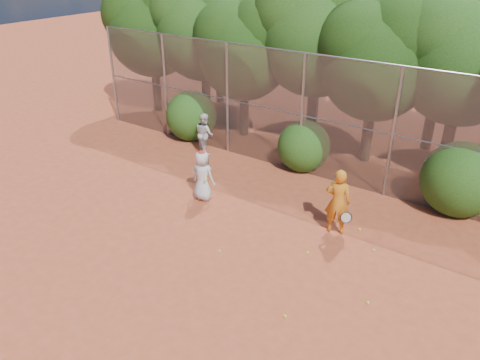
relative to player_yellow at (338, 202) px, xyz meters
The scene contains 23 objects.
ground 3.74m from the player_yellow, 116.74° to the right, with size 80.00×80.00×0.00m, color #9C3E23.
fence_back 3.46m from the player_yellow, 122.32° to the left, with size 20.05×0.09×4.03m.
tree_0 12.44m from the player_yellow, 156.55° to the left, with size 4.38×3.81×6.00m.
tree_1 10.59m from the player_yellow, 148.24° to the left, with size 4.64×4.03×6.35m.
tree_2 8.07m from the player_yellow, 142.89° to the left, with size 3.99×3.47×5.47m.
tree_3 7.50m from the player_yellow, 122.47° to the left, with size 4.89×4.26×6.70m.
tree_4 5.85m from the player_yellow, 102.15° to the left, with size 4.19×3.64×5.73m.
tree_5 6.75m from the player_yellow, 76.18° to the left, with size 4.51×3.92×6.17m.
tree_9 12.69m from the player_yellow, 141.52° to the left, with size 4.83×4.20×6.62m.
tree_10 9.78m from the player_yellow, 120.30° to the left, with size 5.15×4.48×7.06m.
tree_11 8.10m from the player_yellow, 86.68° to the left, with size 4.64×4.03×6.35m.
bush_0 8.22m from the player_yellow, 158.12° to the left, with size 2.00×2.00×2.00m, color #1C4210.
bush_1 4.04m from the player_yellow, 130.64° to the left, with size 1.80×1.80×1.80m, color #1C4210.
bush_2 3.88m from the player_yellow, 52.28° to the left, with size 2.20×2.20×2.20m, color #1C4210.
player_yellow is the anchor object (origin of this frame).
player_teen 4.12m from the player_yellow, behind, with size 0.80×0.55×1.59m.
player_white 6.61m from the player_yellow, 160.90° to the left, with size 0.92×0.84×1.53m.
ball_0 1.62m from the player_yellow, 94.82° to the right, with size 0.07×0.07×0.07m, color #BFE529.
ball_1 1.12m from the player_yellow, 37.63° to the left, with size 0.07×0.07×0.07m, color #BFE529.
ball_2 3.78m from the player_yellow, 81.56° to the right, with size 0.07×0.07×0.07m, color #BFE529.
ball_3 3.02m from the player_yellow, 51.18° to the right, with size 0.07×0.07×0.07m, color #BFE529.
ball_4 3.37m from the player_yellow, 127.69° to the right, with size 0.07×0.07×0.07m, color #BFE529.
ball_5 1.53m from the player_yellow, 13.43° to the right, with size 0.07×0.07×0.07m, color #BFE529.
Camera 1 is at (5.65, -7.02, 6.99)m, focal length 35.00 mm.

